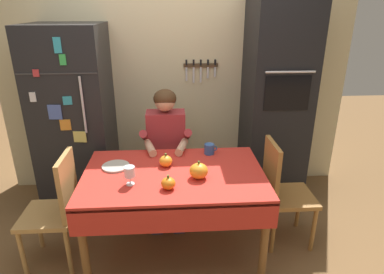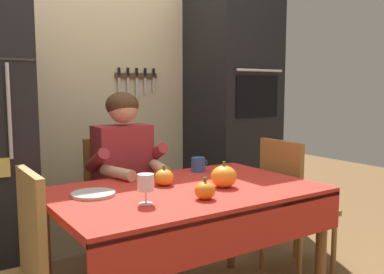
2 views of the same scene
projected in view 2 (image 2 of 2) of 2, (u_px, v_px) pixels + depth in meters
back_wall_assembly at (102, 84)px, 3.26m from camera, size 3.70×0.13×2.60m
wall_oven at (232, 114)px, 3.55m from camera, size 0.60×0.64×2.10m
dining_table at (187, 204)px, 2.25m from camera, size 1.40×0.90×0.74m
chair_behind_person at (116, 200)px, 2.89m from camera, size 0.40×0.40×0.93m
seated_person at (127, 172)px, 2.71m from camera, size 0.47×0.55×1.25m
chair_right_side at (291, 201)px, 2.85m from camera, size 0.40×0.40×0.93m
chair_left_side at (8, 274)px, 1.74m from camera, size 0.40×0.40×0.93m
coffee_mug at (198, 164)px, 2.70m from camera, size 0.11×0.09×0.09m
wine_glass at (146, 183)px, 1.94m from camera, size 0.08×0.08×0.14m
pumpkin_large at (164, 177)px, 2.31m from camera, size 0.10×0.10×0.11m
pumpkin_medium at (205, 190)px, 2.03m from camera, size 0.10×0.10×0.11m
pumpkin_small at (224, 176)px, 2.28m from camera, size 0.14×0.14×0.14m
serving_tray at (93, 194)px, 2.10m from camera, size 0.22×0.22×0.02m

